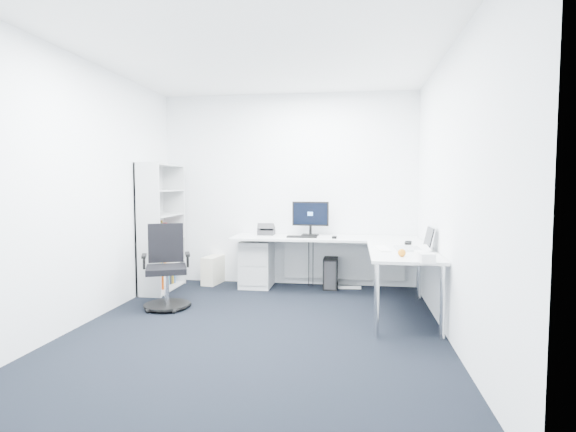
# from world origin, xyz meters

# --- Properties ---
(ground) EXTENTS (4.20, 4.20, 0.00)m
(ground) POSITION_xyz_m (0.00, 0.00, 0.00)
(ground) COLOR black
(ceiling) EXTENTS (4.20, 4.20, 0.00)m
(ceiling) POSITION_xyz_m (0.00, 0.00, 2.70)
(ceiling) COLOR white
(wall_back) EXTENTS (3.60, 0.02, 2.70)m
(wall_back) POSITION_xyz_m (0.00, 2.10, 1.35)
(wall_back) COLOR white
(wall_back) RESTS_ON ground
(wall_front) EXTENTS (3.60, 0.02, 2.70)m
(wall_front) POSITION_xyz_m (0.00, -2.10, 1.35)
(wall_front) COLOR white
(wall_front) RESTS_ON ground
(wall_left) EXTENTS (0.02, 4.20, 2.70)m
(wall_left) POSITION_xyz_m (-1.80, 0.00, 1.35)
(wall_left) COLOR white
(wall_left) RESTS_ON ground
(wall_right) EXTENTS (0.02, 4.20, 2.70)m
(wall_right) POSITION_xyz_m (1.80, 0.00, 1.35)
(wall_right) COLOR white
(wall_right) RESTS_ON ground
(l_desk) EXTENTS (2.48, 1.39, 0.72)m
(l_desk) POSITION_xyz_m (0.55, 1.40, 0.36)
(l_desk) COLOR silver
(l_desk) RESTS_ON ground
(drawer_pedestal) EXTENTS (0.42, 0.52, 0.64)m
(drawer_pedestal) POSITION_xyz_m (-0.41, 1.84, 0.32)
(drawer_pedestal) COLOR silver
(drawer_pedestal) RESTS_ON ground
(bookshelf) EXTENTS (0.33, 0.85, 1.70)m
(bookshelf) POSITION_xyz_m (-1.62, 1.45, 0.85)
(bookshelf) COLOR #B5B7B7
(bookshelf) RESTS_ON ground
(task_chair) EXTENTS (0.71, 0.71, 0.97)m
(task_chair) POSITION_xyz_m (-1.19, 0.59, 0.48)
(task_chair) COLOR black
(task_chair) RESTS_ON ground
(black_pc_tower) EXTENTS (0.19, 0.43, 0.42)m
(black_pc_tower) POSITION_xyz_m (0.62, 1.92, 0.21)
(black_pc_tower) COLOR black
(black_pc_tower) RESTS_ON ground
(beige_pc_tower) EXTENTS (0.25, 0.44, 0.40)m
(beige_pc_tower) POSITION_xyz_m (-1.06, 1.92, 0.20)
(beige_pc_tower) COLOR beige
(beige_pc_tower) RESTS_ON ground
(power_strip) EXTENTS (0.31, 0.08, 0.04)m
(power_strip) POSITION_xyz_m (0.88, 1.88, 0.02)
(power_strip) COLOR white
(power_strip) RESTS_ON ground
(monitor) EXTENTS (0.51, 0.19, 0.48)m
(monitor) POSITION_xyz_m (0.34, 1.86, 0.97)
(monitor) COLOR black
(monitor) RESTS_ON l_desk
(black_keyboard) EXTENTS (0.40, 0.15, 0.02)m
(black_keyboard) POSITION_xyz_m (0.25, 1.64, 0.73)
(black_keyboard) COLOR black
(black_keyboard) RESTS_ON l_desk
(mouse) EXTENTS (0.06, 0.10, 0.03)m
(mouse) POSITION_xyz_m (0.68, 1.59, 0.74)
(mouse) COLOR black
(mouse) RESTS_ON l_desk
(desk_phone) EXTENTS (0.23, 0.23, 0.16)m
(desk_phone) POSITION_xyz_m (-0.28, 1.89, 0.80)
(desk_phone) COLOR #272729
(desk_phone) RESTS_ON l_desk
(laptop) EXTENTS (0.39, 0.38, 0.27)m
(laptop) POSITION_xyz_m (1.51, 0.71, 0.86)
(laptop) COLOR silver
(laptop) RESTS_ON l_desk
(white_keyboard) EXTENTS (0.16, 0.43, 0.01)m
(white_keyboard) POSITION_xyz_m (1.24, 0.70, 0.73)
(white_keyboard) COLOR white
(white_keyboard) RESTS_ON l_desk
(headphones) EXTENTS (0.14, 0.20, 0.05)m
(headphones) POSITION_xyz_m (1.57, 1.18, 0.75)
(headphones) COLOR black
(headphones) RESTS_ON l_desk
(orange_fruit) EXTENTS (0.08, 0.08, 0.08)m
(orange_fruit) POSITION_xyz_m (1.39, 0.21, 0.76)
(orange_fruit) COLOR orange
(orange_fruit) RESTS_ON l_desk
(tissue_box) EXTENTS (0.16, 0.26, 0.09)m
(tissue_box) POSITION_xyz_m (1.57, -0.04, 0.77)
(tissue_box) COLOR white
(tissue_box) RESTS_ON l_desk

